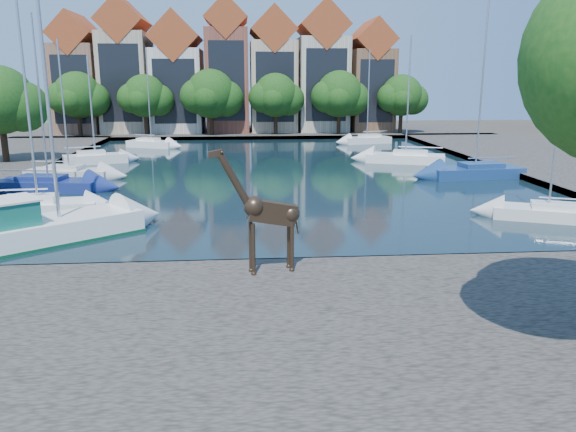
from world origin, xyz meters
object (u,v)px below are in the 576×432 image
at_px(giraffe_statue, 266,212).
at_px(sailboat_left_a, 38,205).
at_px(sailboat_right_a, 548,210).
at_px(motorsailer, 28,227).

bearing_deg(giraffe_statue, sailboat_left_a, 136.50).
relative_size(giraffe_statue, sailboat_right_a, 0.43).
distance_m(giraffe_statue, motorsailer, 11.78).
xyz_separation_m(motorsailer, sailboat_left_a, (-1.44, 5.48, -0.20)).
height_order(giraffe_statue, sailboat_right_a, sailboat_right_a).
height_order(giraffe_statue, motorsailer, motorsailer).
relative_size(giraffe_statue, sailboat_left_a, 0.37).
distance_m(giraffe_statue, sailboat_left_a, 16.19).
relative_size(giraffe_statue, motorsailer, 0.41).
relative_size(motorsailer, sailboat_right_a, 1.04).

